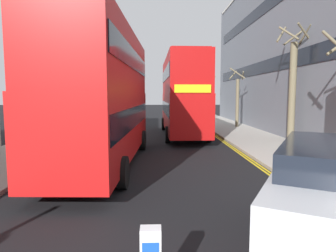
% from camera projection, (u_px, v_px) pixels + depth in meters
% --- Properties ---
extents(sidewalk_right, '(4.00, 80.00, 0.14)m').
position_uv_depth(sidewalk_right, '(273.00, 147.00, 16.47)').
color(sidewalk_right, '#ADA89E').
rests_on(sidewalk_right, ground).
extents(sidewalk_left, '(4.00, 80.00, 0.14)m').
position_uv_depth(sidewalk_left, '(34.00, 149.00, 15.99)').
color(sidewalk_left, '#ADA89E').
rests_on(sidewalk_left, ground).
extents(kerb_line_outer, '(0.10, 56.00, 0.01)m').
position_uv_depth(kerb_line_outer, '(246.00, 156.00, 14.42)').
color(kerb_line_outer, yellow).
rests_on(kerb_line_outer, ground).
extents(kerb_line_inner, '(0.10, 56.00, 0.01)m').
position_uv_depth(kerb_line_inner, '(243.00, 156.00, 14.41)').
color(kerb_line_inner, yellow).
rests_on(kerb_line_inner, ground).
extents(double_decker_bus_away, '(3.16, 10.90, 5.64)m').
position_uv_depth(double_decker_bus_away, '(105.00, 93.00, 12.46)').
color(double_decker_bus_away, red).
rests_on(double_decker_bus_away, ground).
extents(double_decker_bus_oncoming, '(2.93, 10.85, 5.64)m').
position_uv_depth(double_decker_bus_oncoming, '(183.00, 94.00, 21.55)').
color(double_decker_bus_oncoming, '#B20F0F').
rests_on(double_decker_bus_oncoming, ground).
extents(taxi_minivan, '(3.97, 5.11, 2.12)m').
position_uv_depth(taxi_minivan, '(335.00, 207.00, 5.05)').
color(taxi_minivan, silver).
rests_on(taxi_minivan, ground).
extents(pedestrian_far, '(0.34, 0.22, 1.62)m').
position_uv_depth(pedestrian_far, '(212.00, 116.00, 27.83)').
color(pedestrian_far, '#2D2D38').
rests_on(pedestrian_far, sidewalk_right).
extents(street_tree_near, '(1.44, 1.69, 5.16)m').
position_uv_depth(street_tree_near, '(237.00, 99.00, 26.37)').
color(street_tree_near, '#6B6047').
rests_on(street_tree_near, sidewalk_right).
extents(street_tree_mid, '(1.46, 1.77, 5.92)m').
position_uv_depth(street_tree_mid, '(210.00, 94.00, 35.94)').
color(street_tree_mid, '#6B6047').
rests_on(street_tree_mid, sidewalk_right).
extents(street_tree_distant, '(2.20, 2.02, 6.88)m').
position_uv_depth(street_tree_distant, '(293.00, 87.00, 17.16)').
color(street_tree_distant, '#6B6047').
rests_on(street_tree_distant, sidewalk_right).
extents(townhouse_terrace_right, '(10.08, 28.00, 13.50)m').
position_uv_depth(townhouse_terrace_right, '(313.00, 50.00, 25.55)').
color(townhouse_terrace_right, slate).
rests_on(townhouse_terrace_right, ground).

